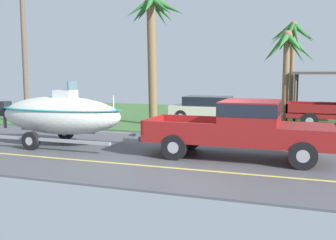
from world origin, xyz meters
name	(u,v)px	position (x,y,z in m)	size (l,w,h in m)	color
ground	(245,124)	(0.00, 8.38, -0.01)	(36.00, 22.00, 0.11)	#4C4C51
pickup_truck_towing	(249,126)	(1.31, 0.13, 1.03)	(5.99, 2.07, 1.83)	maroon
boat_on_trailer	(60,115)	(-5.59, 0.13, 1.14)	(6.19, 2.35, 2.39)	gray
parked_sedan_near	(211,109)	(-1.93, 8.91, 0.67)	(4.46, 1.88, 1.38)	beige
palm_tree_near_left	(153,27)	(-4.26, 6.19, 4.90)	(2.96, 3.03, 6.58)	brown
palm_tree_near_right	(294,39)	(2.10, 14.75, 4.78)	(2.95, 2.94, 5.95)	brown
palm_tree_mid	(286,54)	(1.90, 9.62, 3.66)	(2.94, 2.72, 4.88)	brown
utility_pole	(24,50)	(-10.71, 4.62, 3.82)	(0.24, 1.80, 7.34)	brown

